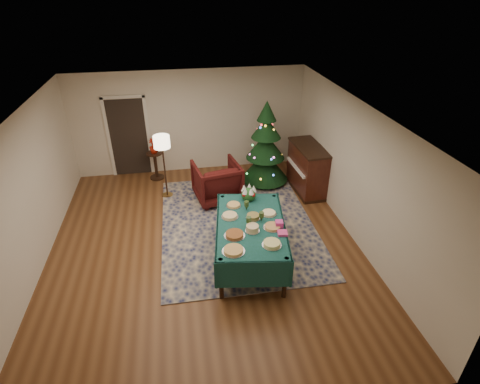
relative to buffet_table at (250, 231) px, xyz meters
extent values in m
plane|color=#593319|center=(-0.80, 0.58, -0.66)|extent=(7.00, 7.00, 0.00)
plane|color=white|center=(-0.80, 0.58, 2.04)|extent=(7.00, 7.00, 0.00)
plane|color=beige|center=(-0.80, 4.08, 0.69)|extent=(6.00, 0.00, 6.00)
plane|color=beige|center=(-0.80, -2.92, 0.69)|extent=(6.00, 0.00, 6.00)
plane|color=beige|center=(-3.80, 0.58, 0.69)|extent=(0.00, 7.00, 7.00)
plane|color=beige|center=(2.20, 0.58, 0.69)|extent=(0.00, 7.00, 7.00)
cube|color=black|center=(-2.40, 4.07, 0.36)|extent=(0.92, 0.02, 2.04)
cube|color=silver|center=(-2.90, 4.06, 0.39)|extent=(0.08, 0.04, 2.14)
cube|color=silver|center=(-1.90, 4.06, 0.39)|extent=(0.08, 0.04, 2.14)
cube|color=silver|center=(-2.40, 4.06, 1.44)|extent=(1.08, 0.04, 0.08)
cube|color=#131C4A|center=(-0.04, 1.21, -0.65)|extent=(3.24, 4.23, 0.02)
cylinder|color=black|center=(-0.66, -0.87, -0.25)|extent=(0.08, 0.08, 0.83)
cylinder|color=black|center=(-0.37, 1.03, -0.25)|extent=(0.08, 0.08, 0.83)
cylinder|color=black|center=(0.37, -1.03, -0.25)|extent=(0.08, 0.08, 0.83)
cylinder|color=black|center=(0.66, 0.87, -0.25)|extent=(0.08, 0.08, 0.83)
cube|color=#134536|center=(0.00, 0.00, 0.14)|extent=(1.52, 2.26, 0.04)
cube|color=#134536|center=(0.16, 1.03, -0.10)|extent=(1.24, 0.22, 0.52)
cube|color=#134536|center=(-0.16, -1.03, -0.10)|extent=(1.24, 0.22, 0.52)
cube|color=#134536|center=(0.59, -0.09, -0.10)|extent=(0.35, 2.11, 0.52)
cube|color=#134536|center=(-0.59, 0.09, -0.10)|extent=(0.35, 2.11, 0.52)
cylinder|color=silver|center=(-0.43, -0.72, 0.17)|extent=(0.37, 0.37, 0.01)
cylinder|color=tan|center=(-0.43, -0.72, 0.20)|extent=(0.32, 0.32, 0.04)
cylinder|color=silver|center=(0.22, -0.67, 0.17)|extent=(0.33, 0.33, 0.01)
cylinder|color=#D8D172|center=(0.22, -0.67, 0.21)|extent=(0.28, 0.28, 0.06)
cylinder|color=silver|center=(-0.34, -0.31, 0.17)|extent=(0.36, 0.36, 0.01)
cylinder|color=brown|center=(-0.34, -0.31, 0.20)|extent=(0.31, 0.31, 0.04)
cylinder|color=silver|center=(-0.02, -0.23, 0.17)|extent=(0.26, 0.26, 0.01)
cylinder|color=tan|center=(-0.02, -0.23, 0.23)|extent=(0.22, 0.22, 0.10)
cylinder|color=silver|center=(0.35, -0.20, 0.17)|extent=(0.32, 0.32, 0.01)
cylinder|color=#B2844C|center=(0.35, -0.20, 0.19)|extent=(0.28, 0.28, 0.03)
cylinder|color=silver|center=(-0.34, 0.27, 0.17)|extent=(0.31, 0.31, 0.01)
cylinder|color=#D8BF7F|center=(-0.34, 0.27, 0.20)|extent=(0.26, 0.26, 0.04)
cylinder|color=silver|center=(0.08, 0.15, 0.17)|extent=(0.27, 0.27, 0.01)
cylinder|color=maroon|center=(0.08, 0.15, 0.21)|extent=(0.23, 0.23, 0.07)
cylinder|color=silver|center=(0.39, 0.24, 0.17)|extent=(0.29, 0.29, 0.01)
cylinder|color=#F2EACC|center=(0.39, 0.24, 0.19)|extent=(0.25, 0.25, 0.03)
cylinder|color=silver|center=(-0.21, 0.63, 0.17)|extent=(0.29, 0.29, 0.01)
cylinder|color=tan|center=(-0.21, 0.63, 0.19)|extent=(0.24, 0.24, 0.03)
cone|color=#2D471E|center=(0.01, 0.44, 0.21)|extent=(0.08, 0.08, 0.10)
cylinder|color=#2D471E|center=(0.01, 0.44, 0.31)|extent=(0.09, 0.09, 0.10)
cone|color=#2D471E|center=(0.20, 0.03, 0.21)|extent=(0.08, 0.08, 0.10)
cylinder|color=#2D471E|center=(0.20, 0.03, 0.31)|extent=(0.09, 0.09, 0.10)
cone|color=#2D471E|center=(-0.05, -0.08, 0.21)|extent=(0.08, 0.08, 0.10)
cylinder|color=#2D471E|center=(-0.05, -0.08, 0.31)|extent=(0.09, 0.09, 0.10)
cube|color=#E23F88|center=(0.47, -0.41, 0.19)|extent=(0.19, 0.19, 0.04)
cube|color=#D23A93|center=(0.48, -0.18, 0.22)|extent=(0.15, 0.15, 0.11)
sphere|color=#1E4C1E|center=(0.12, 0.82, 0.27)|extent=(0.29, 0.29, 0.29)
cone|color=white|center=(0.22, 0.82, 0.41)|extent=(0.11, 0.11, 0.13)
cone|color=white|center=(0.15, 0.91, 0.41)|extent=(0.11, 0.11, 0.13)
cone|color=white|center=(0.04, 0.88, 0.41)|extent=(0.11, 0.11, 0.13)
cone|color=white|center=(0.04, 0.76, 0.41)|extent=(0.11, 0.11, 0.13)
cone|color=white|center=(0.15, 0.72, 0.41)|extent=(0.11, 0.11, 0.13)
sphere|color=#B20C0F|center=(0.22, 0.89, 0.32)|extent=(0.08, 0.08, 0.08)
sphere|color=#B20C0F|center=(0.06, 0.92, 0.32)|extent=(0.08, 0.08, 0.08)
sphere|color=#B20C0F|center=(0.02, 0.75, 0.32)|extent=(0.08, 0.08, 0.08)
sphere|color=#B20C0F|center=(0.19, 0.72, 0.32)|extent=(0.08, 0.08, 0.08)
imported|color=#3F0E0D|center=(-0.33, 2.33, -0.15)|extent=(1.16, 1.11, 1.04)
cylinder|color=#A57F3F|center=(-1.52, 2.69, -0.65)|extent=(0.26, 0.26, 0.03)
cylinder|color=black|center=(-1.52, 2.69, 0.04)|extent=(0.04, 0.04, 1.41)
cylinder|color=#FFEABF|center=(-1.52, 2.69, 0.75)|extent=(0.38, 0.38, 0.28)
cylinder|color=black|center=(-1.78, 3.67, -0.64)|extent=(0.37, 0.37, 0.04)
cylinder|color=black|center=(-1.78, 3.67, -0.31)|extent=(0.08, 0.08, 0.67)
cylinder|color=black|center=(-1.78, 3.67, 0.05)|extent=(0.41, 0.41, 0.03)
imported|color=red|center=(-1.78, 3.67, 0.18)|extent=(0.22, 0.39, 0.22)
cylinder|color=black|center=(0.98, 2.97, -0.58)|extent=(0.13, 0.13, 0.17)
cone|color=black|center=(0.98, 2.97, -0.18)|extent=(1.29, 1.29, 0.75)
cone|color=black|center=(0.98, 2.97, 0.35)|extent=(1.06, 1.06, 0.64)
cone|color=black|center=(0.98, 2.97, 0.84)|extent=(0.80, 0.80, 0.54)
cone|color=black|center=(0.98, 2.97, 1.24)|extent=(0.52, 0.52, 0.48)
cube|color=black|center=(1.90, 2.38, -0.63)|extent=(0.65, 1.37, 0.08)
cube|color=#34120D|center=(1.90, 2.38, -0.08)|extent=(0.63, 1.35, 1.10)
cube|color=black|center=(1.90, 2.38, 0.49)|extent=(0.67, 1.39, 0.05)
cube|color=white|center=(1.62, 2.37, 0.00)|extent=(0.17, 1.14, 0.06)
camera|label=1|loc=(-1.15, -5.38, 3.99)|focal=28.00mm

